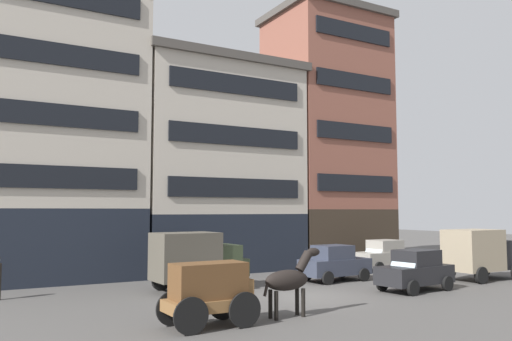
% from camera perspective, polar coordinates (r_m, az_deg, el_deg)
% --- Properties ---
extents(ground_plane, '(120.00, 120.00, 0.00)m').
position_cam_1_polar(ground_plane, '(22.50, 5.35, -13.68)').
color(ground_plane, '#4C4947').
extents(building_far_left, '(9.67, 6.73, 16.24)m').
position_cam_1_polar(building_far_left, '(29.85, -21.83, 4.63)').
color(building_far_left, black).
rests_on(building_far_left, ground_plane).
extents(building_center_left, '(10.39, 6.73, 12.91)m').
position_cam_1_polar(building_center_left, '(32.34, -4.67, 0.67)').
color(building_center_left, black).
rests_on(building_center_left, ground_plane).
extents(building_center_right, '(7.99, 6.73, 17.82)m').
position_cam_1_polar(building_center_right, '(37.18, 7.85, 3.84)').
color(building_center_right, '#33281E').
rests_on(building_center_right, ground_plane).
extents(cargo_wagon, '(2.94, 1.58, 1.98)m').
position_cam_1_polar(cargo_wagon, '(16.51, -5.11, -13.02)').
color(cargo_wagon, brown).
rests_on(cargo_wagon, ground_plane).
extents(draft_horse, '(2.35, 0.65, 2.30)m').
position_cam_1_polar(draft_horse, '(17.91, 3.71, -11.96)').
color(draft_horse, black).
rests_on(draft_horse, ground_plane).
extents(delivery_truck_near, '(4.40, 2.24, 2.62)m').
position_cam_1_polar(delivery_truck_near, '(29.64, 23.65, -8.32)').
color(delivery_truck_near, black).
rests_on(delivery_truck_near, ground_plane).
extents(delivery_truck_far, '(4.44, 2.33, 2.62)m').
position_cam_1_polar(delivery_truck_far, '(23.72, -6.54, -9.72)').
color(delivery_truck_far, '#2D3823').
rests_on(delivery_truck_far, ground_plane).
extents(sedan_dark, '(3.76, 1.98, 1.83)m').
position_cam_1_polar(sedan_dark, '(32.32, 14.00, -9.12)').
color(sedan_dark, gray).
rests_on(sedan_dark, ground_plane).
extents(sedan_light, '(3.78, 2.02, 1.83)m').
position_cam_1_polar(sedan_light, '(27.08, 8.71, -10.13)').
color(sedan_light, '#333847').
rests_on(sedan_light, ground_plane).
extents(sedan_parked_curb, '(3.83, 2.14, 1.83)m').
position_cam_1_polar(sedan_parked_curb, '(24.68, 17.24, -10.54)').
color(sedan_parked_curb, black).
rests_on(sedan_parked_curb, ground_plane).
extents(fire_hydrant_curbside, '(0.24, 0.24, 0.83)m').
position_cam_1_polar(fire_hydrant_curbside, '(30.80, 7.82, -10.35)').
color(fire_hydrant_curbside, maroon).
rests_on(fire_hydrant_curbside, ground_plane).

